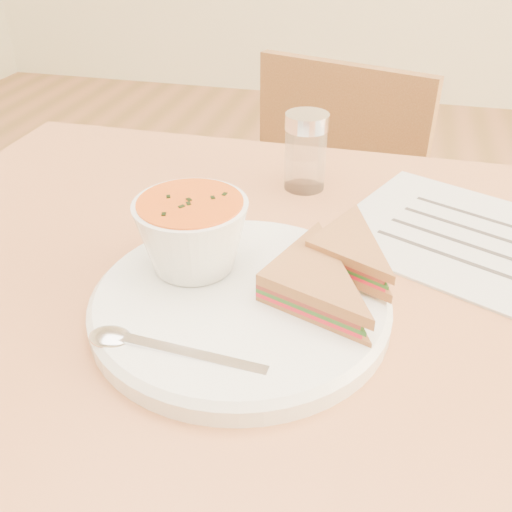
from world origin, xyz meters
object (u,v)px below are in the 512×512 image
(dining_table, at_px, (291,503))
(chair_far, at_px, (296,283))
(plate, at_px, (240,304))
(condiment_shaker, at_px, (306,152))
(soup_bowl, at_px, (192,238))

(dining_table, bearing_deg, chair_far, 100.08)
(plate, height_order, condiment_shaker, condiment_shaker)
(soup_bowl, bearing_deg, chair_far, 87.59)
(chair_far, height_order, condiment_shaker, condiment_shaker)
(dining_table, xyz_separation_m, plate, (-0.05, -0.06, 0.38))
(dining_table, distance_m, chair_far, 0.48)
(dining_table, distance_m, plate, 0.39)
(dining_table, xyz_separation_m, chair_far, (-0.08, 0.47, 0.03))
(condiment_shaker, bearing_deg, soup_bowl, -105.63)
(dining_table, height_order, soup_bowl, soup_bowl)
(chair_far, xyz_separation_m, condiment_shaker, (0.05, -0.26, 0.40))
(dining_table, bearing_deg, soup_bowl, -163.71)
(dining_table, xyz_separation_m, soup_bowl, (-0.10, -0.03, 0.43))
(soup_bowl, relative_size, condiment_shaker, 1.09)
(plate, bearing_deg, condiment_shaker, 87.47)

